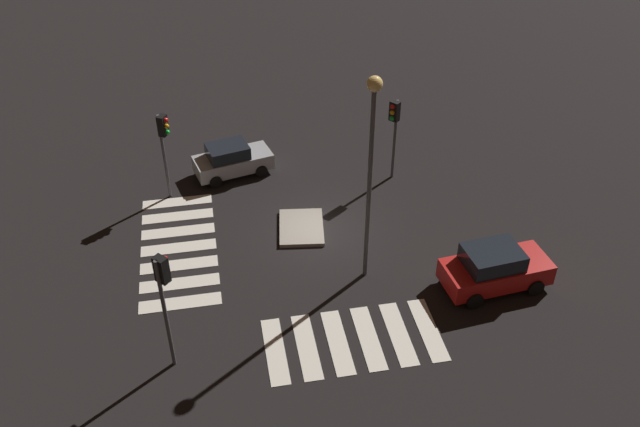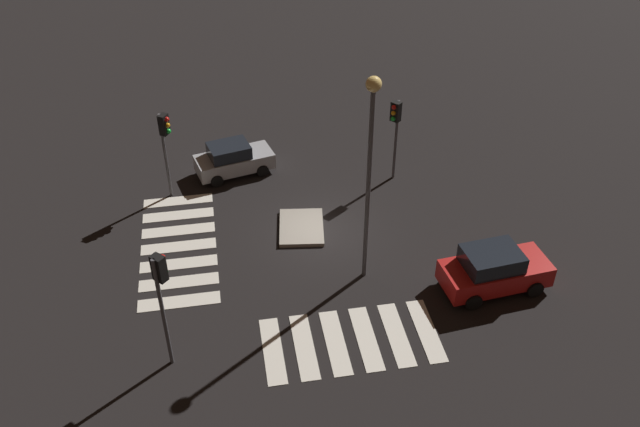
# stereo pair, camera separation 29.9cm
# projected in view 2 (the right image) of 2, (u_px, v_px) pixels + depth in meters

# --- Properties ---
(ground_plane) EXTENTS (80.00, 80.00, 0.00)m
(ground_plane) POSITION_uv_depth(u_px,v_px,m) (320.00, 232.00, 29.96)
(ground_plane) COLOR black
(traffic_island) EXTENTS (2.82, 2.27, 0.18)m
(traffic_island) POSITION_uv_depth(u_px,v_px,m) (301.00, 227.00, 30.06)
(traffic_island) COLOR gray
(traffic_island) RESTS_ON ground
(car_silver) EXTENTS (2.45, 4.04, 1.66)m
(car_silver) POSITION_uv_depth(u_px,v_px,m) (233.00, 159.00, 33.30)
(car_silver) COLOR #9EA0A5
(car_silver) RESTS_ON ground
(car_red) EXTENTS (2.36, 4.45, 1.88)m
(car_red) POSITION_uv_depth(u_px,v_px,m) (494.00, 270.00, 26.51)
(car_red) COLOR red
(car_red) RESTS_ON ground
(traffic_light_east) EXTENTS (0.54, 0.54, 4.75)m
(traffic_light_east) POSITION_uv_depth(u_px,v_px,m) (161.00, 285.00, 21.89)
(traffic_light_east) COLOR #47474C
(traffic_light_east) RESTS_ON ground
(traffic_light_south) EXTENTS (0.54, 0.53, 4.35)m
(traffic_light_south) POSITION_uv_depth(u_px,v_px,m) (165.00, 136.00, 30.23)
(traffic_light_south) COLOR #47474C
(traffic_light_south) RESTS_ON ground
(traffic_light_west) EXTENTS (0.54, 0.53, 4.21)m
(traffic_light_west) POSITION_uv_depth(u_px,v_px,m) (396.00, 121.00, 31.49)
(traffic_light_west) COLOR #47474C
(traffic_light_west) RESTS_ON ground
(street_lamp) EXTENTS (0.56, 0.56, 8.79)m
(street_lamp) POSITION_uv_depth(u_px,v_px,m) (370.00, 151.00, 24.17)
(street_lamp) COLOR #47474C
(street_lamp) RESTS_ON ground
(crosswalk_near) EXTENTS (7.60, 3.20, 0.02)m
(crosswalk_near) POSITION_uv_depth(u_px,v_px,m) (179.00, 247.00, 29.10)
(crosswalk_near) COLOR silver
(crosswalk_near) RESTS_ON ground
(crosswalk_side) EXTENTS (3.20, 6.45, 0.02)m
(crosswalk_side) POSITION_uv_depth(u_px,v_px,m) (351.00, 340.00, 24.74)
(crosswalk_side) COLOR silver
(crosswalk_side) RESTS_ON ground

